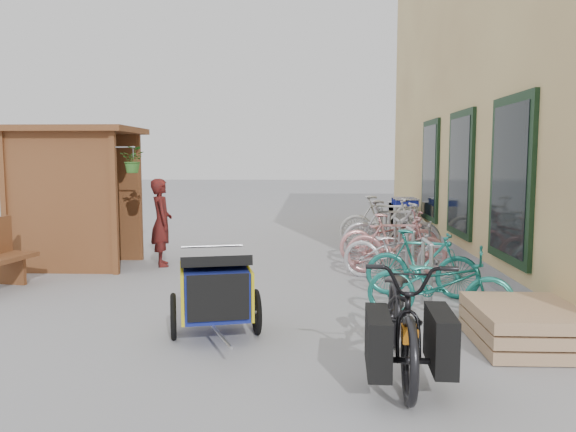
{
  "coord_description": "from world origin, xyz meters",
  "views": [
    {
      "loc": [
        0.85,
        -6.98,
        1.89
      ],
      "look_at": [
        0.5,
        1.5,
        1.0
      ],
      "focal_mm": 35.0,
      "sensor_mm": 36.0,
      "label": 1
    }
  ],
  "objects_px": {
    "kiosk": "(70,177)",
    "bike_6": "(385,232)",
    "bike_3": "(396,244)",
    "shopping_carts": "(402,214)",
    "bike_2": "(399,250)",
    "cargo_bike": "(403,314)",
    "bike_7": "(384,223)",
    "bike_5": "(392,230)",
    "bike_1": "(422,264)",
    "child_trailer": "(215,288)",
    "bike_4": "(390,237)",
    "pallet_stack": "(525,325)",
    "person_kiosk": "(162,222)",
    "bike_0": "(439,284)"
  },
  "relations": [
    {
      "from": "kiosk",
      "to": "bike_6",
      "type": "bearing_deg",
      "value": 15.2
    },
    {
      "from": "bike_3",
      "to": "shopping_carts",
      "type": "bearing_deg",
      "value": -5.85
    },
    {
      "from": "bike_2",
      "to": "cargo_bike",
      "type": "bearing_deg",
      "value": -173.66
    },
    {
      "from": "bike_7",
      "to": "bike_5",
      "type": "bearing_deg",
      "value": -176.88
    },
    {
      "from": "shopping_carts",
      "to": "bike_5",
      "type": "xyz_separation_m",
      "value": [
        -0.66,
        -3.02,
        -0.01
      ]
    },
    {
      "from": "bike_1",
      "to": "bike_7",
      "type": "distance_m",
      "value": 3.96
    },
    {
      "from": "shopping_carts",
      "to": "bike_5",
      "type": "distance_m",
      "value": 3.09
    },
    {
      "from": "child_trailer",
      "to": "bike_7",
      "type": "bearing_deg",
      "value": 52.72
    },
    {
      "from": "bike_1",
      "to": "bike_4",
      "type": "height_order",
      "value": "bike_4"
    },
    {
      "from": "pallet_stack",
      "to": "shopping_carts",
      "type": "height_order",
      "value": "shopping_carts"
    },
    {
      "from": "pallet_stack",
      "to": "child_trailer",
      "type": "distance_m",
      "value": 3.18
    },
    {
      "from": "kiosk",
      "to": "bike_5",
      "type": "bearing_deg",
      "value": 8.42
    },
    {
      "from": "person_kiosk",
      "to": "bike_0",
      "type": "distance_m",
      "value": 5.17
    },
    {
      "from": "pallet_stack",
      "to": "bike_1",
      "type": "distance_m",
      "value": 2.07
    },
    {
      "from": "child_trailer",
      "to": "shopping_carts",
      "type": "bearing_deg",
      "value": 53.68
    },
    {
      "from": "bike_1",
      "to": "bike_2",
      "type": "relative_size",
      "value": 0.89
    },
    {
      "from": "bike_1",
      "to": "bike_7",
      "type": "relative_size",
      "value": 0.83
    },
    {
      "from": "shopping_carts",
      "to": "bike_5",
      "type": "bearing_deg",
      "value": -102.41
    },
    {
      "from": "bike_1",
      "to": "person_kiosk",
      "type": "bearing_deg",
      "value": 77.46
    },
    {
      "from": "pallet_stack",
      "to": "bike_5",
      "type": "relative_size",
      "value": 0.65
    },
    {
      "from": "pallet_stack",
      "to": "cargo_bike",
      "type": "xyz_separation_m",
      "value": [
        -1.34,
        -0.76,
        0.32
      ]
    },
    {
      "from": "person_kiosk",
      "to": "bike_4",
      "type": "xyz_separation_m",
      "value": [
        4.0,
        0.39,
        -0.29
      ]
    },
    {
      "from": "bike_3",
      "to": "bike_6",
      "type": "bearing_deg",
      "value": 2.14
    },
    {
      "from": "bike_4",
      "to": "kiosk",
      "type": "bearing_deg",
      "value": 87.54
    },
    {
      "from": "person_kiosk",
      "to": "bike_3",
      "type": "bearing_deg",
      "value": -117.72
    },
    {
      "from": "bike_0",
      "to": "bike_2",
      "type": "height_order",
      "value": "bike_2"
    },
    {
      "from": "bike_0",
      "to": "bike_1",
      "type": "height_order",
      "value": "bike_1"
    },
    {
      "from": "kiosk",
      "to": "child_trailer",
      "type": "xyz_separation_m",
      "value": [
        3.12,
        -3.67,
        -1.03
      ]
    },
    {
      "from": "child_trailer",
      "to": "bike_4",
      "type": "distance_m",
      "value": 4.84
    },
    {
      "from": "kiosk",
      "to": "bike_2",
      "type": "distance_m",
      "value": 5.66
    },
    {
      "from": "shopping_carts",
      "to": "person_kiosk",
      "type": "distance_m",
      "value": 6.03
    },
    {
      "from": "shopping_carts",
      "to": "bike_3",
      "type": "bearing_deg",
      "value": -100.27
    },
    {
      "from": "bike_1",
      "to": "bike_4",
      "type": "bearing_deg",
      "value": 16.41
    },
    {
      "from": "bike_3",
      "to": "bike_5",
      "type": "height_order",
      "value": "bike_5"
    },
    {
      "from": "pallet_stack",
      "to": "person_kiosk",
      "type": "relative_size",
      "value": 0.79
    },
    {
      "from": "bike_5",
      "to": "pallet_stack",
      "type": "bearing_deg",
      "value": -176.45
    },
    {
      "from": "cargo_bike",
      "to": "person_kiosk",
      "type": "relative_size",
      "value": 1.36
    },
    {
      "from": "kiosk",
      "to": "bike_4",
      "type": "xyz_separation_m",
      "value": [
        5.53,
        0.52,
        -1.08
      ]
    },
    {
      "from": "cargo_bike",
      "to": "bike_0",
      "type": "distance_m",
      "value": 1.74
    },
    {
      "from": "shopping_carts",
      "to": "bike_3",
      "type": "relative_size",
      "value": 0.91
    },
    {
      "from": "shopping_carts",
      "to": "bike_2",
      "type": "relative_size",
      "value": 0.86
    },
    {
      "from": "kiosk",
      "to": "bike_6",
      "type": "height_order",
      "value": "kiosk"
    },
    {
      "from": "cargo_bike",
      "to": "bike_4",
      "type": "xyz_separation_m",
      "value": [
        0.6,
        5.15,
        -0.05
      ]
    },
    {
      "from": "bike_1",
      "to": "bike_3",
      "type": "relative_size",
      "value": 0.93
    },
    {
      "from": "person_kiosk",
      "to": "bike_5",
      "type": "bearing_deg",
      "value": -100.47
    },
    {
      "from": "shopping_carts",
      "to": "bike_2",
      "type": "xyz_separation_m",
      "value": [
        -0.79,
        -4.65,
        -0.11
      ]
    },
    {
      "from": "bike_0",
      "to": "cargo_bike",
      "type": "bearing_deg",
      "value": 173.52
    },
    {
      "from": "shopping_carts",
      "to": "person_kiosk",
      "type": "relative_size",
      "value": 0.97
    },
    {
      "from": "kiosk",
      "to": "shopping_carts",
      "type": "height_order",
      "value": "kiosk"
    },
    {
      "from": "bike_1",
      "to": "cargo_bike",
      "type": "bearing_deg",
      "value": 179.66
    }
  ]
}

